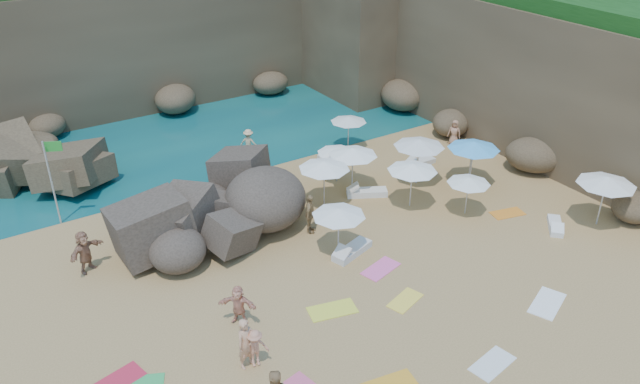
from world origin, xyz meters
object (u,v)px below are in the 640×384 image
rock_outcrop (218,229)px  person_stand_4 (454,133)px  flag_pole (52,172)px  person_stand_0 (246,344)px  parasol_1 (324,165)px  lounger_0 (333,154)px  person_stand_5 (85,252)px  parasol_0 (353,152)px  parasol_2 (337,150)px  person_stand_2 (249,142)px  person_stand_3 (310,214)px

rock_outcrop → person_stand_4: (15.55, 1.16, 0.77)m
rock_outcrop → flag_pole: flag_pole is taller
person_stand_0 → parasol_1: bearing=30.8°
lounger_0 → person_stand_4: bearing=-29.9°
flag_pole → person_stand_5: bearing=-90.5°
flag_pole → person_stand_5: flag_pole is taller
parasol_0 → parasol_2: size_ratio=1.20×
rock_outcrop → parasol_0: parasol_0 is taller
rock_outcrop → parasol_2: 7.52m
person_stand_0 → person_stand_5: (-3.05, 8.38, -0.03)m
person_stand_2 → person_stand_5: bearing=75.8°
rock_outcrop → person_stand_3: person_stand_3 is taller
parasol_2 → person_stand_4: parasol_2 is taller
flag_pole → person_stand_0: bearing=-76.8°
flag_pole → parasol_2: size_ratio=2.01×
parasol_0 → person_stand_5: 13.18m
parasol_1 → person_stand_4: bearing=10.2°
person_stand_5 → flag_pole: bearing=59.2°
parasol_0 → parasol_2: (-0.11, 1.22, -0.35)m
person_stand_0 → person_stand_5: person_stand_0 is taller
rock_outcrop → person_stand_5: size_ratio=3.71×
person_stand_4 → person_stand_5: (-21.34, -1.21, 0.15)m
rock_outcrop → person_stand_2: bearing=52.7°
person_stand_0 → person_stand_4: 20.65m
lounger_0 → flag_pole: bearing=166.6°
flag_pole → lounger_0: 14.70m
parasol_1 → lounger_0: 5.83m
parasol_1 → lounger_0: (3.39, 4.30, -1.99)m
person_stand_0 → flag_pole: bearing=90.2°
flag_pole → person_stand_4: 21.63m
parasol_0 → parasol_1: size_ratio=0.99×
person_stand_0 → parasol_0: bearing=26.3°
parasol_0 → person_stand_0: 13.07m
parasol_1 → person_stand_4: (10.23, 1.85, -1.37)m
parasol_2 → lounger_0: (1.48, 2.57, -1.63)m
parasol_2 → lounger_0: parasol_2 is taller
lounger_0 → person_stand_0: person_stand_0 is taller
flag_pole → rock_outcrop: bearing=-37.7°
parasol_1 → person_stand_0: size_ratio=1.30×
flag_pole → parasol_2: flag_pole is taller
flag_pole → parasol_1: (11.07, -5.12, -0.49)m
lounger_0 → person_stand_4: 7.29m
parasol_1 → lounger_0: parasol_1 is taller
flag_pole → parasol_0: (13.09, -4.61, -0.50)m
lounger_0 → parasol_2: bearing=-130.2°
flag_pole → parasol_2: bearing=-14.6°
lounger_0 → person_stand_0: bearing=-143.7°
parasol_1 → person_stand_2: parasol_1 is taller
parasol_0 → person_stand_0: bearing=-140.7°
flag_pole → lounger_0: size_ratio=2.20×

